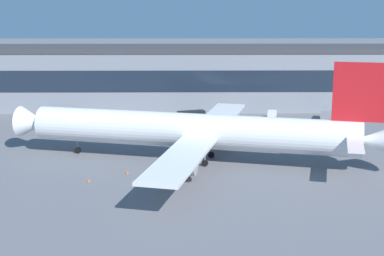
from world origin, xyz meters
name	(u,v)px	position (x,y,z in m)	size (l,w,h in m)	color
ground_plane	(178,158)	(0.00, 0.00, 0.00)	(600.00, 600.00, 0.00)	slate
terminal_building	(180,77)	(0.00, 48.03, 7.90)	(184.13, 16.63, 15.76)	gray
airliner	(197,131)	(3.39, -2.19, 5.46)	(66.11, 56.94, 18.01)	white
baggage_tug	(272,114)	(21.65, 33.21, 1.09)	(2.71, 3.93, 1.85)	white
follow_me_car	(66,114)	(-26.94, 34.48, 1.09)	(2.31, 4.54, 1.85)	#2651A5
fuel_truck	(329,114)	(34.20, 29.66, 1.88)	(5.66, 8.84, 3.35)	gray
belt_loader	(192,114)	(2.76, 33.43, 1.15)	(6.71, 3.86, 1.95)	black
traffic_cone_0	(127,172)	(-8.17, -9.33, 0.28)	(0.45, 0.45, 0.56)	#F2590C
traffic_cone_1	(188,176)	(1.74, -11.68, 0.34)	(0.54, 0.54, 0.67)	#F2590C
traffic_cone_2	(89,180)	(-13.73, -13.49, 0.30)	(0.49, 0.49, 0.61)	#F2590C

